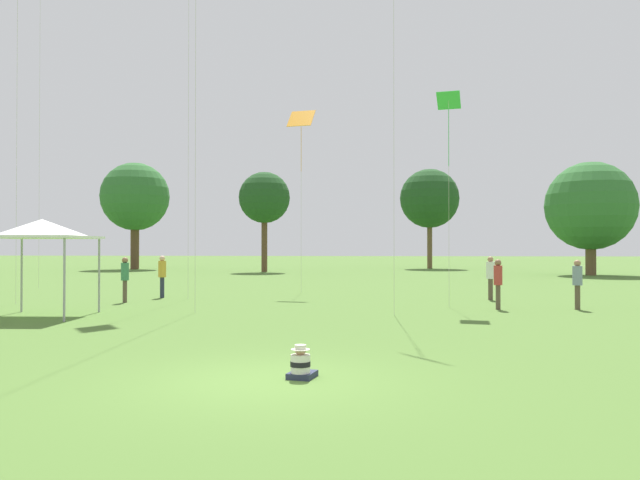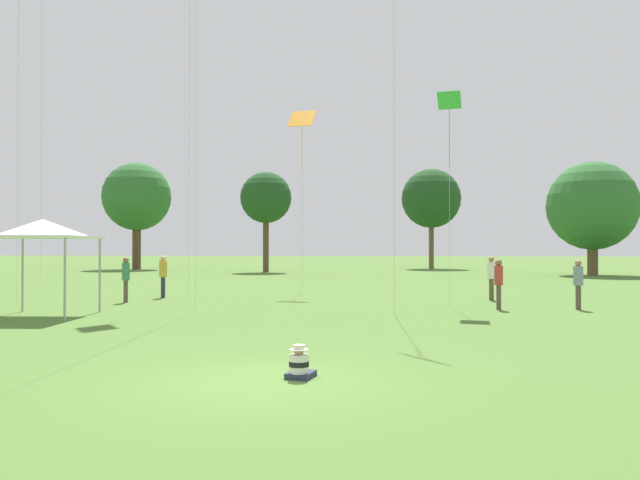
{
  "view_description": "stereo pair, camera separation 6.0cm",
  "coord_description": "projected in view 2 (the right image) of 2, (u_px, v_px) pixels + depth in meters",
  "views": [
    {
      "loc": [
        1.98,
        -10.1,
        2.2
      ],
      "look_at": [
        0.17,
        7.18,
        2.41
      ],
      "focal_mm": 35.0,
      "sensor_mm": 36.0,
      "label": 1
    },
    {
      "loc": [
        2.04,
        -10.1,
        2.2
      ],
      "look_at": [
        0.17,
        7.18,
        2.41
      ],
      "focal_mm": 35.0,
      "sensor_mm": 36.0,
      "label": 2
    }
  ],
  "objects": [
    {
      "name": "distant_tree_2",
      "position": [
        592.0,
        206.0,
        49.19
      ],
      "size": [
        6.98,
        6.98,
        8.99
      ],
      "color": "brown",
      "rests_on": "ground"
    },
    {
      "name": "canopy_tent",
      "position": [
        42.0,
        229.0,
        19.89
      ],
      "size": [
        3.18,
        3.18,
        3.11
      ],
      "rotation": [
        0.0,
        0.0,
        0.07
      ],
      "color": "white",
      "rests_on": "ground"
    },
    {
      "name": "kite_5",
      "position": [
        302.0,
        122.0,
        30.32
      ],
      "size": [
        1.36,
        1.06,
        8.94
      ],
      "rotation": [
        0.0,
        0.0,
        5.32
      ],
      "color": "orange",
      "rests_on": "ground"
    },
    {
      "name": "person_standing_2",
      "position": [
        126.0,
        275.0,
        24.87
      ],
      "size": [
        0.43,
        0.43,
        1.81
      ],
      "rotation": [
        0.0,
        0.0,
        0.61
      ],
      "color": "brown",
      "rests_on": "ground"
    },
    {
      "name": "person_standing_6",
      "position": [
        163.0,
        272.0,
        27.22
      ],
      "size": [
        0.46,
        0.46,
        1.84
      ],
      "rotation": [
        0.0,
        0.0,
        5.24
      ],
      "color": "#282D42",
      "rests_on": "ground"
    },
    {
      "name": "person_standing_5",
      "position": [
        578.0,
        280.0,
        22.0
      ],
      "size": [
        0.47,
        0.47,
        1.76
      ],
      "rotation": [
        0.0,
        0.0,
        5.52
      ],
      "color": "brown",
      "rests_on": "ground"
    },
    {
      "name": "distant_tree_0",
      "position": [
        266.0,
        198.0,
        56.04
      ],
      "size": [
        4.61,
        4.61,
        9.0
      ],
      "color": "brown",
      "rests_on": "ground"
    },
    {
      "name": "kite_2",
      "position": [
        449.0,
        108.0,
        22.97
      ],
      "size": [
        0.96,
        0.84,
        7.9
      ],
      "rotation": [
        0.0,
        0.0,
        2.16
      ],
      "color": "green",
      "rests_on": "ground"
    },
    {
      "name": "person_standing_4",
      "position": [
        499.0,
        279.0,
        22.04
      ],
      "size": [
        0.36,
        0.36,
        1.78
      ],
      "rotation": [
        0.0,
        0.0,
        1.79
      ],
      "color": "brown",
      "rests_on": "ground"
    },
    {
      "name": "distant_tree_1",
      "position": [
        431.0,
        199.0,
        65.25
      ],
      "size": [
        6.19,
        6.19,
        10.44
      ],
      "color": "brown",
      "rests_on": "ground"
    },
    {
      "name": "seated_toddler",
      "position": [
        299.0,
        365.0,
        10.45
      ],
      "size": [
        0.51,
        0.58,
        0.58
      ],
      "rotation": [
        0.0,
        0.0,
        -0.21
      ],
      "color": "#282D47",
      "rests_on": "ground"
    },
    {
      "name": "person_standing_0",
      "position": [
        491.0,
        274.0,
        26.01
      ],
      "size": [
        0.46,
        0.46,
        1.82
      ],
      "rotation": [
        0.0,
        0.0,
        1.17
      ],
      "color": "brown",
      "rests_on": "ground"
    },
    {
      "name": "ground_plane",
      "position": [
        263.0,
        381.0,
        10.23
      ],
      "size": [
        300.0,
        300.0,
        0.0
      ],
      "primitive_type": "plane",
      "color": "#4C702D"
    },
    {
      "name": "distant_tree_3",
      "position": [
        137.0,
        197.0,
        63.08
      ],
      "size": [
        6.86,
        6.86,
        10.78
      ],
      "color": "brown",
      "rests_on": "ground"
    }
  ]
}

